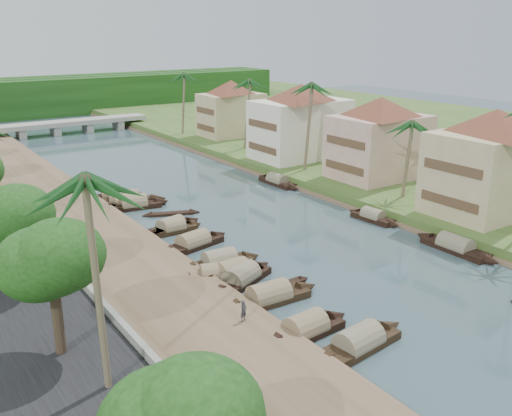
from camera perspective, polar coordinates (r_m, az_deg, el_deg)
ground at (r=49.59m, az=7.26°, el=-4.79°), size 220.00×220.00×0.00m
left_bank at (r=59.01m, az=-18.00°, el=-1.43°), size 10.00×180.00×0.80m
right_bank at (r=75.68m, az=8.17°, el=3.54°), size 16.00×180.00×1.20m
retaining_wall at (r=57.81m, az=-22.05°, el=-1.27°), size 0.40×180.00×1.10m
far_right_fill at (r=103.80m, az=23.61°, el=6.05°), size 60.00×220.00×1.15m
treeline at (r=138.37m, az=-21.51°, el=10.30°), size 120.00×14.00×8.00m
bridge at (r=111.77m, az=-17.99°, el=8.00°), size 28.00×4.00×2.40m
building_near at (r=60.45m, az=22.52°, el=4.43°), size 14.85×14.85×10.20m
building_mid at (r=71.02m, az=12.22°, el=6.97°), size 14.11×14.11×9.70m
building_far at (r=80.50m, az=4.50°, el=8.71°), size 15.59×15.59×10.20m
building_distant at (r=97.35m, az=-2.49°, el=10.00°), size 12.62×12.62×9.20m
sampan_0 at (r=36.20m, az=10.21°, el=-13.20°), size 8.68×2.68×2.24m
sampan_1 at (r=37.25m, az=4.99°, el=-12.01°), size 7.63×2.30×2.24m
sampan_2 at (r=41.14m, az=1.31°, el=-8.91°), size 8.64×2.17×2.26m
sampan_3 at (r=43.93m, az=-1.48°, el=-7.11°), size 8.22×4.83×2.22m
sampan_4 at (r=44.61m, az=-4.03°, el=-6.76°), size 6.97×3.68×1.99m
sampan_5 at (r=44.94m, az=-2.33°, el=-6.53°), size 6.98×2.10×2.22m
sampan_6 at (r=46.89m, az=-3.64°, el=-5.48°), size 7.73×2.40×2.27m
sampan_7 at (r=51.16m, az=-6.29°, el=-3.53°), size 8.32×3.37×2.18m
sampan_8 at (r=55.15m, az=-8.30°, el=-2.03°), size 6.29×1.80×1.98m
sampan_9 at (r=55.60m, az=-8.52°, el=-1.88°), size 7.61×3.20×1.93m
sampan_10 at (r=64.07m, az=-13.27°, el=0.47°), size 6.58×2.77×1.84m
sampan_11 at (r=63.20m, az=-12.13°, el=0.32°), size 8.17×3.07×2.29m
sampan_12 at (r=65.36m, az=-12.97°, el=0.84°), size 9.22×5.67×2.24m
sampan_13 at (r=67.14m, az=-14.13°, el=1.19°), size 7.39×3.25×2.02m
sampan_14 at (r=53.01m, az=19.31°, el=-3.70°), size 1.87×8.80×2.14m
sampan_15 at (r=59.00m, az=11.62°, el=-0.90°), size 1.92×6.70×1.83m
sampan_16 at (r=71.23m, az=2.17°, el=2.66°), size 1.85×8.10×2.00m
canoe_1 at (r=43.64m, az=2.82°, el=-7.76°), size 4.95×0.95×0.80m
canoe_2 at (r=60.42m, az=-8.47°, el=-0.59°), size 6.12×3.08×0.90m
palm_1 at (r=62.39m, az=15.06°, el=8.02°), size 3.20×3.20×9.54m
palm_2 at (r=72.49m, az=5.22°, el=11.98°), size 3.20×3.20×12.35m
palm_3 at (r=85.85m, az=-1.08°, el=12.45°), size 3.20×3.20×11.61m
palm_4 at (r=26.78m, az=-16.35°, el=2.30°), size 3.20×3.20×12.47m
palm_7 at (r=99.31m, az=-7.49°, el=12.95°), size 3.20×3.20×11.52m
tree_1 at (r=32.33m, az=-19.83°, el=-5.00°), size 4.87×4.87×7.63m
tree_2 at (r=42.10m, az=-23.43°, el=-1.00°), size 5.12×5.12×7.18m
tree_6 at (r=85.93m, az=5.89°, el=9.22°), size 4.37×4.37×7.06m
person_near at (r=36.98m, az=-1.25°, el=-10.24°), size 0.61×0.51×1.43m
person_far at (r=50.60m, az=-15.99°, el=-2.84°), size 1.10×1.08×1.79m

